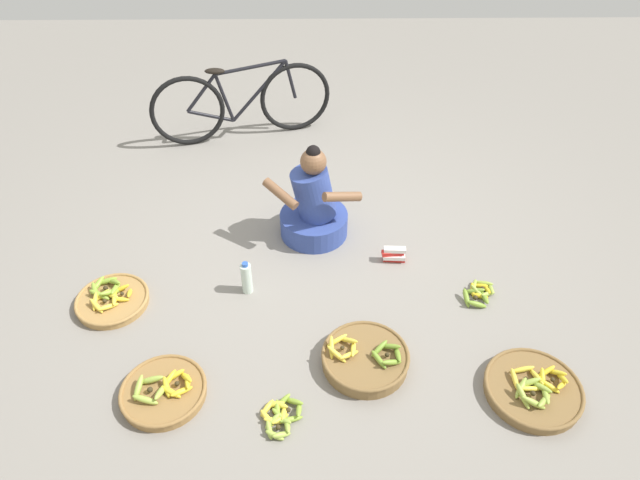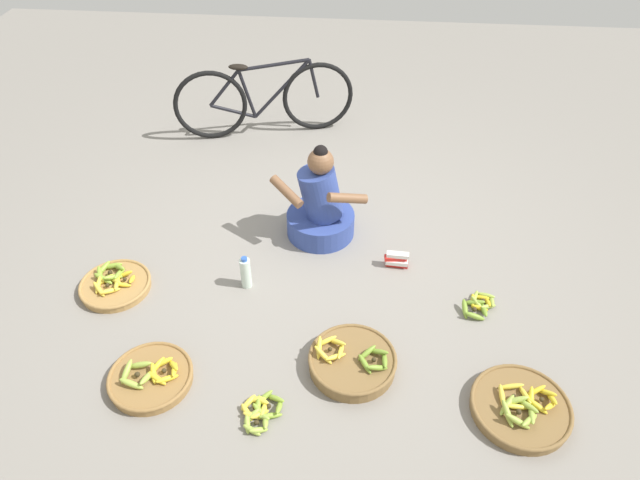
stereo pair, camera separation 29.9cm
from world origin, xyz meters
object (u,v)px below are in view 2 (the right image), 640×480
(banana_basket_mid_left, at_px, (352,361))
(banana_basket_back_right, at_px, (151,377))
(water_bottle, at_px, (246,273))
(banana_basket_near_bicycle, at_px, (115,284))
(banana_basket_near_vendor, at_px, (521,407))
(vendor_woman_front, at_px, (320,207))
(loose_bananas_back_center, at_px, (479,305))
(bicycle_leaning, at_px, (264,100))
(loose_bananas_mid_right, at_px, (260,411))
(packet_carton_stack, at_px, (397,260))

(banana_basket_mid_left, xyz_separation_m, banana_basket_back_right, (-1.18, -0.21, -0.01))
(banana_basket_mid_left, relative_size, water_bottle, 2.06)
(banana_basket_near_bicycle, bearing_deg, banana_basket_near_vendor, -15.87)
(banana_basket_back_right, bearing_deg, vendor_woman_front, 59.11)
(banana_basket_mid_left, distance_m, water_bottle, 1.00)
(vendor_woman_front, xyz_separation_m, water_bottle, (-0.46, -0.62, -0.13))
(loose_bananas_back_center, bearing_deg, water_bottle, 177.54)
(bicycle_leaning, height_order, banana_basket_near_vendor, bicycle_leaning)
(banana_basket_back_right, relative_size, loose_bananas_mid_right, 1.70)
(banana_basket_back_right, distance_m, packet_carton_stack, 1.86)
(packet_carton_stack, bearing_deg, loose_bananas_mid_right, -121.01)
(bicycle_leaning, bearing_deg, banana_basket_mid_left, -70.50)
(banana_basket_near_bicycle, distance_m, water_bottle, 0.92)
(banana_basket_back_right, distance_m, water_bottle, 0.95)
(vendor_woman_front, xyz_separation_m, bicycle_leaning, (-0.66, 1.48, 0.11))
(vendor_woman_front, relative_size, banana_basket_near_vendor, 1.37)
(bicycle_leaning, relative_size, water_bottle, 6.34)
(water_bottle, bearing_deg, banana_basket_near_bicycle, -173.10)
(banana_basket_near_bicycle, bearing_deg, banana_basket_mid_left, -17.38)
(banana_basket_mid_left, relative_size, loose_bananas_back_center, 1.98)
(bicycle_leaning, bearing_deg, vendor_woman_front, -65.83)
(banana_basket_back_right, bearing_deg, banana_basket_mid_left, 10.07)
(loose_bananas_back_center, bearing_deg, banana_basket_near_vendor, -80.41)
(banana_basket_near_bicycle, bearing_deg, loose_bananas_mid_right, -37.41)
(banana_basket_near_vendor, bearing_deg, banana_basket_near_bicycle, 164.13)
(banana_basket_near_bicycle, relative_size, packet_carton_stack, 2.75)
(bicycle_leaning, relative_size, banana_basket_near_vendor, 2.92)
(banana_basket_near_bicycle, bearing_deg, loose_bananas_back_center, 0.94)
(banana_basket_back_right, bearing_deg, banana_basket_near_vendor, -0.41)
(banana_basket_near_bicycle, relative_size, banana_basket_back_right, 0.97)
(loose_bananas_mid_right, bearing_deg, banana_basket_near_bicycle, 142.59)
(banana_basket_mid_left, bearing_deg, loose_bananas_mid_right, -143.51)
(bicycle_leaning, xyz_separation_m, water_bottle, (0.20, -2.10, -0.24))
(loose_bananas_back_center, xyz_separation_m, packet_carton_stack, (-0.55, 0.36, 0.03))
(banana_basket_back_right, xyz_separation_m, packet_carton_stack, (1.46, 1.14, 0.02))
(bicycle_leaning, distance_m, water_bottle, 2.12)
(bicycle_leaning, relative_size, banana_basket_mid_left, 3.08)
(loose_bananas_back_center, bearing_deg, banana_basket_near_bicycle, -179.06)
(water_bottle, bearing_deg, packet_carton_stack, 15.69)
(packet_carton_stack, bearing_deg, water_bottle, -164.31)
(banana_basket_near_vendor, bearing_deg, loose_bananas_mid_right, -174.27)
(water_bottle, bearing_deg, vendor_woman_front, 53.38)
(vendor_woman_front, height_order, banana_basket_back_right, vendor_woman_front)
(bicycle_leaning, distance_m, banana_basket_near_bicycle, 2.34)
(loose_bananas_back_center, height_order, packet_carton_stack, packet_carton_stack)
(banana_basket_mid_left, xyz_separation_m, packet_carton_stack, (0.28, 0.93, 0.00))
(vendor_woman_front, relative_size, loose_bananas_back_center, 2.87)
(loose_bananas_mid_right, xyz_separation_m, packet_carton_stack, (0.78, 1.30, 0.03))
(bicycle_leaning, bearing_deg, packet_carton_stack, -55.38)
(banana_basket_near_bicycle, xyz_separation_m, banana_basket_back_right, (0.49, -0.74, 0.00))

